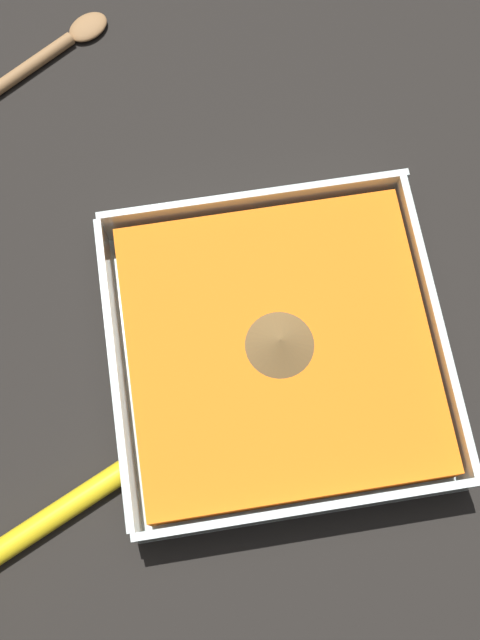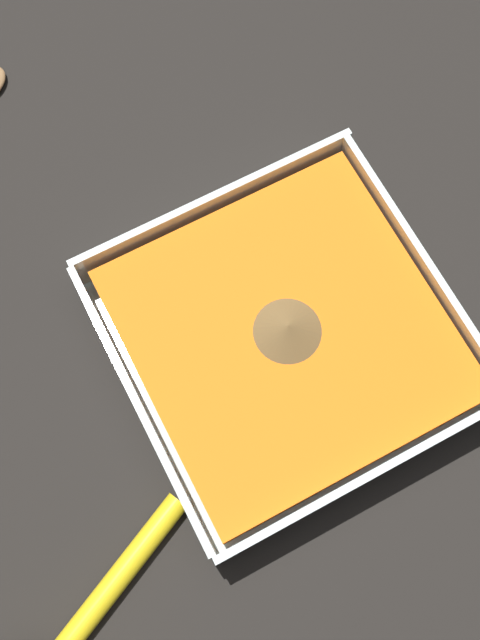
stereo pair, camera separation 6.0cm
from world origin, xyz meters
name	(u,v)px [view 1 (the left image)]	position (x,y,z in m)	size (l,w,h in m)	color
ground_plane	(282,382)	(0.00, 0.00, 0.00)	(4.00, 4.00, 0.00)	black
square_dish	(276,352)	(0.00, 0.02, 0.02)	(0.26, 0.26, 0.05)	silver
wooden_spoon	(17,75)	(-0.19, 0.32, 0.01)	(0.21, 0.14, 0.01)	olive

